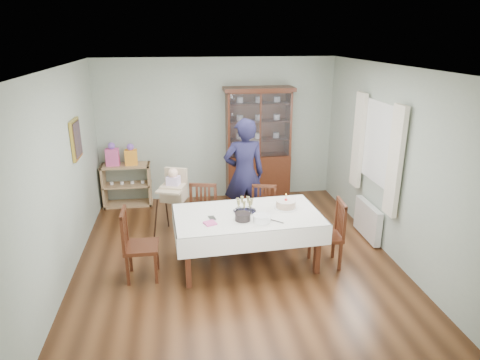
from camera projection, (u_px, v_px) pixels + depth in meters
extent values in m
plane|color=#593319|center=(235.00, 256.00, 6.29)|extent=(5.00, 5.00, 0.00)
plane|color=#9EAA99|center=(218.00, 130.00, 8.19)|extent=(4.50, 0.00, 4.50)
plane|color=#9EAA99|center=(63.00, 176.00, 5.54)|extent=(0.00, 5.00, 5.00)
plane|color=#9EAA99|center=(389.00, 162.00, 6.15)|extent=(0.00, 5.00, 5.00)
plane|color=white|center=(234.00, 67.00, 5.41)|extent=(5.00, 5.00, 0.00)
cube|color=#401E10|center=(247.00, 217.00, 5.87)|extent=(1.96, 1.15, 0.06)
cube|color=white|center=(247.00, 214.00, 5.86)|extent=(2.06, 1.26, 0.01)
cube|color=#401E10|center=(258.00, 177.00, 8.36)|extent=(1.20, 0.45, 0.90)
cube|color=white|center=(260.00, 126.00, 7.84)|extent=(1.12, 0.01, 1.16)
cube|color=#401E10|center=(259.00, 89.00, 7.81)|extent=(1.30, 0.48, 0.07)
cube|color=tan|center=(129.00, 204.00, 8.17)|extent=(0.90, 0.38, 0.04)
cube|color=tan|center=(127.00, 185.00, 8.05)|extent=(0.90, 0.38, 0.03)
cube|color=tan|center=(125.00, 166.00, 7.93)|extent=(0.90, 0.38, 0.04)
cube|color=tan|center=(104.00, 186.00, 7.99)|extent=(0.04, 0.38, 0.80)
cube|color=tan|center=(150.00, 184.00, 8.11)|extent=(0.04, 0.38, 0.80)
cube|color=gold|center=(76.00, 139.00, 6.20)|extent=(0.04, 0.48, 0.58)
cube|color=white|center=(380.00, 143.00, 6.37)|extent=(0.04, 1.02, 1.22)
cube|color=silver|center=(395.00, 162.00, 5.81)|extent=(0.07, 0.30, 1.55)
cube|color=silver|center=(358.00, 140.00, 6.97)|extent=(0.07, 0.30, 1.55)
cube|color=white|center=(368.00, 220.00, 6.76)|extent=(0.10, 0.80, 0.55)
cube|color=#401E10|center=(201.00, 221.00, 6.38)|extent=(0.53, 0.53, 0.05)
cube|color=#401E10|center=(203.00, 200.00, 6.48)|extent=(0.41, 0.14, 0.51)
cube|color=#401E10|center=(263.00, 218.00, 6.59)|extent=(0.48, 0.48, 0.05)
cube|color=#401E10|center=(264.00, 199.00, 6.68)|extent=(0.38, 0.13, 0.47)
cube|color=#401E10|center=(142.00, 247.00, 5.61)|extent=(0.44, 0.44, 0.05)
cube|color=#401E10|center=(124.00, 229.00, 5.50)|extent=(0.04, 0.42, 0.52)
cube|color=#401E10|center=(325.00, 236.00, 5.94)|extent=(0.46, 0.46, 0.05)
cube|color=#401E10|center=(341.00, 218.00, 5.86)|extent=(0.07, 0.41, 0.50)
imported|color=black|center=(244.00, 174.00, 6.95)|extent=(0.71, 0.49, 1.86)
cube|color=tan|center=(174.00, 192.00, 6.80)|extent=(0.45, 0.43, 0.26)
cube|color=tan|center=(173.00, 180.00, 6.73)|extent=(0.37, 0.18, 0.30)
cube|color=tan|center=(174.00, 187.00, 6.77)|extent=(0.42, 0.29, 0.03)
cube|color=silver|center=(173.00, 182.00, 6.74)|extent=(0.23, 0.21, 0.19)
sphere|color=beige|center=(173.00, 173.00, 6.69)|extent=(0.16, 0.16, 0.16)
cylinder|color=silver|center=(245.00, 212.00, 5.92)|extent=(0.32, 0.32, 0.01)
torus|color=silver|center=(245.00, 211.00, 5.92)|extent=(0.32, 0.32, 0.01)
cylinder|color=white|center=(286.00, 208.00, 6.04)|extent=(0.32, 0.32, 0.02)
cylinder|color=brown|center=(286.00, 204.00, 6.02)|extent=(0.28, 0.28, 0.10)
cylinder|color=silver|center=(286.00, 200.00, 6.01)|extent=(0.28, 0.28, 0.01)
cylinder|color=#F24C4C|center=(286.00, 197.00, 5.99)|extent=(0.01, 0.01, 0.08)
sphere|color=yellow|center=(286.00, 194.00, 5.98)|extent=(0.02, 0.02, 0.02)
cylinder|color=black|center=(243.00, 217.00, 5.65)|extent=(0.24, 0.24, 0.10)
cylinder|color=white|center=(262.00, 219.00, 5.59)|extent=(0.26, 0.26, 0.10)
cube|color=#DC5194|center=(210.00, 223.00, 5.54)|extent=(0.19, 0.19, 0.02)
cube|color=silver|center=(274.00, 221.00, 5.63)|extent=(0.24, 0.23, 0.01)
cube|color=#DC5194|center=(113.00, 157.00, 7.82)|extent=(0.23, 0.15, 0.32)
sphere|color=#E533B2|center=(111.00, 146.00, 7.75)|extent=(0.13, 0.13, 0.13)
cube|color=#FF9C28|center=(131.00, 157.00, 7.87)|extent=(0.22, 0.15, 0.28)
sphere|color=#E533B2|center=(130.00, 147.00, 7.81)|extent=(0.13, 0.13, 0.13)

